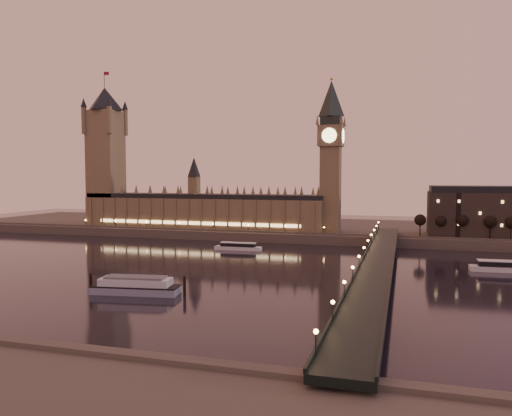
% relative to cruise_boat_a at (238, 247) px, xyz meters
% --- Properties ---
extents(ground, '(700.00, 700.00, 0.00)m').
position_rel_cruise_boat_a_xyz_m(ground, '(-6.87, -65.13, -1.99)').
color(ground, black).
rests_on(ground, ground).
extents(far_embankment, '(560.00, 130.00, 6.00)m').
position_rel_cruise_boat_a_xyz_m(far_embankment, '(23.13, 99.87, 1.01)').
color(far_embankment, '#423D35').
rests_on(far_embankment, ground).
extents(palace_of_westminster, '(180.00, 26.62, 52.00)m').
position_rel_cruise_boat_a_xyz_m(palace_of_westminster, '(-46.99, 55.87, 19.71)').
color(palace_of_westminster, brown).
rests_on(palace_of_westminster, ground).
extents(victoria_tower, '(31.68, 31.68, 118.00)m').
position_rel_cruise_boat_a_xyz_m(victoria_tower, '(-126.87, 55.87, 63.80)').
color(victoria_tower, brown).
rests_on(victoria_tower, ground).
extents(big_ben, '(17.68, 17.68, 104.00)m').
position_rel_cruise_boat_a_xyz_m(big_ben, '(47.12, 55.86, 61.96)').
color(big_ben, brown).
rests_on(big_ben, ground).
extents(westminster_bridge, '(13.20, 260.00, 15.30)m').
position_rel_cruise_boat_a_xyz_m(westminster_bridge, '(84.74, -65.13, 3.52)').
color(westminster_bridge, black).
rests_on(westminster_bridge, ground).
extents(bare_tree_0, '(6.46, 6.46, 13.14)m').
position_rel_cruise_boat_a_xyz_m(bare_tree_0, '(104.22, 43.87, 13.83)').
color(bare_tree_0, black).
rests_on(bare_tree_0, ground).
extents(bare_tree_1, '(6.46, 6.46, 13.14)m').
position_rel_cruise_boat_a_xyz_m(bare_tree_1, '(117.55, 43.87, 13.83)').
color(bare_tree_1, black).
rests_on(bare_tree_1, ground).
extents(bare_tree_2, '(6.46, 6.46, 13.14)m').
position_rel_cruise_boat_a_xyz_m(bare_tree_2, '(130.89, 43.87, 13.83)').
color(bare_tree_2, black).
rests_on(bare_tree_2, ground).
extents(bare_tree_3, '(6.46, 6.46, 13.14)m').
position_rel_cruise_boat_a_xyz_m(bare_tree_3, '(144.22, 43.87, 13.83)').
color(bare_tree_3, black).
rests_on(bare_tree_3, ground).
extents(cruise_boat_a, '(28.45, 7.02, 4.52)m').
position_rel_cruise_boat_a_xyz_m(cruise_boat_a, '(0.00, 0.00, 0.00)').
color(cruise_boat_a, silver).
rests_on(cruise_boat_a, ground).
extents(cruise_boat_b, '(28.34, 8.30, 5.18)m').
position_rel_cruise_boat_a_xyz_m(cruise_boat_b, '(139.48, -28.73, 0.29)').
color(cruise_boat_b, silver).
rests_on(cruise_boat_b, ground).
extents(moored_barge, '(38.10, 14.05, 7.06)m').
position_rel_cruise_boat_a_xyz_m(moored_barge, '(-1.54, -116.15, 0.99)').
color(moored_barge, '#828CA6').
rests_on(moored_barge, ground).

